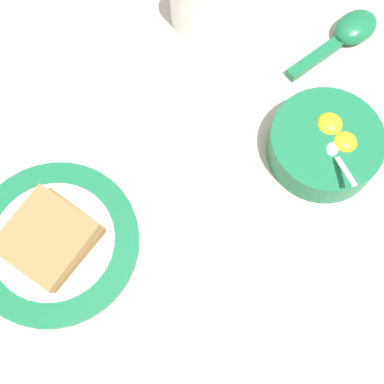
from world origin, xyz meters
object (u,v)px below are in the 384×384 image
(toast_plate, at_px, (54,242))
(soup_spoon, at_px, (349,32))
(toast_sandwich, at_px, (49,238))
(drinking_cup, at_px, (193,0))
(egg_bowl, at_px, (325,145))

(toast_plate, distance_m, soup_spoon, 0.54)
(toast_plate, height_order, toast_sandwich, toast_sandwich)
(soup_spoon, distance_m, drinking_cup, 0.24)
(soup_spoon, bearing_deg, toast_sandwich, 145.05)
(toast_plate, bearing_deg, toast_sandwich, -173.06)
(soup_spoon, xyz_separation_m, drinking_cup, (-0.04, 0.24, 0.03))
(drinking_cup, bearing_deg, toast_sandwich, 170.33)
(egg_bowl, height_order, soup_spoon, egg_bowl)
(egg_bowl, xyz_separation_m, toast_plate, (-0.24, 0.31, -0.02))
(egg_bowl, height_order, toast_sandwich, egg_bowl)
(egg_bowl, bearing_deg, toast_sandwich, 127.22)
(egg_bowl, distance_m, drinking_cup, 0.30)
(toast_sandwich, relative_size, soup_spoon, 0.83)
(egg_bowl, relative_size, toast_sandwich, 1.19)
(soup_spoon, relative_size, drinking_cup, 1.94)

